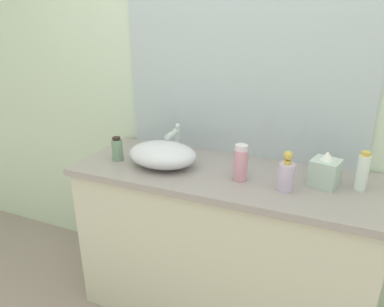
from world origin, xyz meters
TOP-DOWN VIEW (x-y plane):
  - bathroom_wall_rear at (0.00, 0.73)m, footprint 6.00×0.06m
  - vanity_counter at (-0.07, 0.41)m, footprint 1.48×0.56m
  - wall_mirror_panel at (-0.07, 0.69)m, footprint 1.30×0.01m
  - sink_basin at (-0.37, 0.36)m, footprint 0.35×0.27m
  - faucet at (-0.37, 0.51)m, footprint 0.03×0.14m
  - soap_dispenser at (0.25, 0.33)m, footprint 0.07×0.07m
  - lotion_bottle at (0.04, 0.36)m, footprint 0.07×0.07m
  - perfume_bottle at (0.55, 0.46)m, footprint 0.05×0.05m
  - spray_can at (-0.62, 0.34)m, footprint 0.06×0.06m
  - tissue_box at (0.40, 0.44)m, footprint 0.14×0.14m

SIDE VIEW (x-z plane):
  - vanity_counter at x=-0.07m, z-range 0.00..0.85m
  - spray_can at x=-0.62m, z-range 0.84..0.97m
  - sink_basin at x=-0.37m, z-range 0.85..0.97m
  - tissue_box at x=0.40m, z-range 0.84..1.00m
  - soap_dispenser at x=0.25m, z-range 0.83..1.01m
  - lotion_bottle at x=0.04m, z-range 0.84..1.02m
  - perfume_bottle at x=0.55m, z-range 0.84..1.02m
  - faucet at x=-0.37m, z-range 0.86..1.04m
  - bathroom_wall_rear at x=0.00m, z-range 0.00..2.60m
  - wall_mirror_panel at x=-0.07m, z-range 0.85..1.94m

